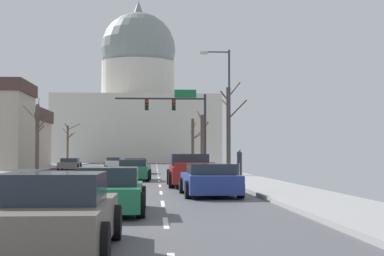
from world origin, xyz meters
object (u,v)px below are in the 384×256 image
(sedan_near_00, at_px, (137,166))
(sedan_near_01, at_px, (185,168))
(pickup_truck_near_03, at_px, (190,171))
(sedan_near_02, at_px, (134,170))
(sedan_oncoming_01, at_px, (113,162))
(pedestrian_00, at_px, (239,160))
(sedan_near_04, at_px, (210,181))
(sedan_oncoming_00, at_px, (70,164))
(sedan_near_05, at_px, (109,192))
(sedan_near_06, at_px, (52,216))
(signal_gantry, at_px, (180,113))
(street_lamp_right, at_px, (226,102))

(sedan_near_00, distance_m, sedan_near_01, 6.68)
(sedan_near_00, relative_size, pickup_truck_near_03, 0.79)
(sedan_near_02, xyz_separation_m, pickup_truck_near_03, (2.99, -6.17, 0.12))
(sedan_oncoming_01, bearing_deg, pickup_truck_near_03, -81.23)
(sedan_near_00, height_order, pedestrian_00, pedestrian_00)
(sedan_near_02, height_order, pedestrian_00, pedestrian_00)
(sedan_near_02, bearing_deg, sedan_near_04, -75.76)
(sedan_near_00, bearing_deg, sedan_oncoming_01, 97.98)
(sedan_near_02, relative_size, sedan_oncoming_00, 0.93)
(sedan_near_02, distance_m, sedan_near_05, 19.20)
(sedan_oncoming_01, bearing_deg, sedan_near_06, -86.82)
(signal_gantry, relative_size, sedan_near_06, 1.84)
(pickup_truck_near_03, xyz_separation_m, sedan_near_05, (-2.97, -13.03, -0.15))
(sedan_near_06, bearing_deg, sedan_near_04, 73.50)
(sedan_near_00, bearing_deg, sedan_near_06, -90.25)
(sedan_near_06, bearing_deg, signal_gantry, 84.73)
(pickup_truck_near_03, distance_m, pedestrian_00, 11.30)
(pickup_truck_near_03, height_order, pedestrian_00, pedestrian_00)
(sedan_near_02, bearing_deg, sedan_near_06, -90.86)
(street_lamp_right, height_order, sedan_near_06, street_lamp_right)
(sedan_near_00, bearing_deg, sedan_oncoming_00, 119.13)
(pickup_truck_near_03, bearing_deg, sedan_near_00, 99.92)
(street_lamp_right, distance_m, sedan_near_01, 5.81)
(sedan_near_01, xyz_separation_m, sedan_near_02, (-3.40, -6.56, -0.02))
(sedan_oncoming_01, bearing_deg, sedan_near_02, -84.19)
(signal_gantry, height_order, sedan_near_02, signal_gantry)
(pickup_truck_near_03, bearing_deg, sedan_near_04, -87.40)
(sedan_oncoming_01, bearing_deg, sedan_near_04, -82.03)
(sedan_near_01, bearing_deg, sedan_oncoming_01, 102.84)
(sedan_near_06, relative_size, sedan_oncoming_01, 0.93)
(sedan_near_01, xyz_separation_m, sedan_near_05, (-3.38, -25.76, -0.05))
(street_lamp_right, distance_m, sedan_near_04, 17.62)
(pickup_truck_near_03, relative_size, sedan_oncoming_00, 1.21)
(sedan_near_04, bearing_deg, sedan_near_01, 89.72)
(signal_gantry, xyz_separation_m, sedan_near_01, (-0.01, -9.13, -4.52))
(street_lamp_right, distance_m, sedan_near_02, 8.36)
(sedan_near_05, bearing_deg, street_lamp_right, 75.55)
(sedan_near_00, bearing_deg, pedestrian_00, -47.31)
(pickup_truck_near_03, xyz_separation_m, pedestrian_00, (3.96, 10.57, 0.42))
(sedan_near_02, distance_m, sedan_oncoming_01, 39.01)
(sedan_near_01, relative_size, sedan_near_05, 1.09)
(street_lamp_right, xyz_separation_m, sedan_oncoming_01, (-9.90, 35.00, -4.50))
(street_lamp_right, height_order, sedan_oncoming_00, street_lamp_right)
(sedan_near_01, relative_size, pedestrian_00, 2.64)
(signal_gantry, xyz_separation_m, sedan_near_02, (-3.42, -15.68, -4.54))
(signal_gantry, relative_size, pickup_truck_near_03, 1.38)
(sedan_oncoming_01, bearing_deg, sedan_near_01, -77.16)
(sedan_near_05, height_order, sedan_oncoming_00, sedan_near_05)
(signal_gantry, bearing_deg, sedan_near_06, -95.27)
(sedan_oncoming_00, relative_size, pedestrian_00, 2.65)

